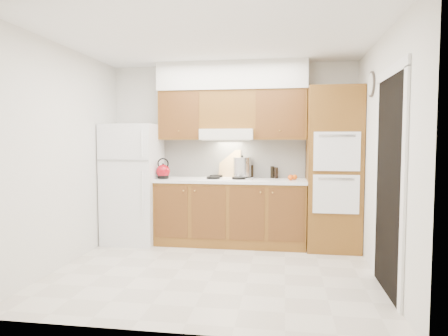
{
  "coord_description": "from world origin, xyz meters",
  "views": [
    {
      "loc": [
        0.78,
        -4.4,
        1.49
      ],
      "look_at": [
        0.05,
        0.45,
        1.15
      ],
      "focal_mm": 32.0,
      "sensor_mm": 36.0,
      "label": 1
    }
  ],
  "objects_px": {
    "kettle": "(163,171)",
    "stock_pot": "(242,167)",
    "oven_cabinet": "(333,169)",
    "fridge": "(133,183)"
  },
  "relations": [
    {
      "from": "oven_cabinet",
      "to": "stock_pot",
      "type": "xyz_separation_m",
      "value": [
        -1.26,
        0.18,
        0.0
      ]
    },
    {
      "from": "stock_pot",
      "to": "fridge",
      "type": "bearing_deg",
      "value": -172.4
    },
    {
      "from": "oven_cabinet",
      "to": "kettle",
      "type": "relative_size",
      "value": 11.16
    },
    {
      "from": "kettle",
      "to": "stock_pot",
      "type": "bearing_deg",
      "value": -10.19
    },
    {
      "from": "fridge",
      "to": "stock_pot",
      "type": "xyz_separation_m",
      "value": [
        1.58,
        0.21,
        0.24
      ]
    },
    {
      "from": "fridge",
      "to": "stock_pot",
      "type": "bearing_deg",
      "value": 7.6
    },
    {
      "from": "fridge",
      "to": "oven_cabinet",
      "type": "distance_m",
      "value": 2.86
    },
    {
      "from": "fridge",
      "to": "stock_pot",
      "type": "height_order",
      "value": "fridge"
    },
    {
      "from": "oven_cabinet",
      "to": "stock_pot",
      "type": "height_order",
      "value": "oven_cabinet"
    },
    {
      "from": "fridge",
      "to": "oven_cabinet",
      "type": "relative_size",
      "value": 0.78
    }
  ]
}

